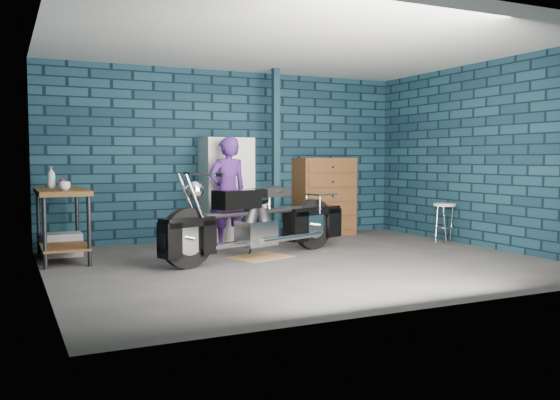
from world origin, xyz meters
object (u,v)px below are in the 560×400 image
at_px(person, 228,192).
at_px(shop_stool, 444,223).
at_px(tool_chest, 324,197).
at_px(locker, 227,190).
at_px(motorcycle, 260,214).
at_px(storage_bin, 62,245).
at_px(workbench, 62,225).

distance_m(person, shop_stool, 3.36).
distance_m(tool_chest, shop_stool, 2.06).
bearing_deg(shop_stool, person, 161.13).
bearing_deg(locker, shop_stool, -29.07).
distance_m(motorcycle, person, 1.11).
relative_size(storage_bin, tool_chest, 0.38).
relative_size(locker, shop_stool, 2.65).
distance_m(workbench, storage_bin, 0.43).
xyz_separation_m(workbench, motorcycle, (2.37, -0.91, 0.11)).
relative_size(storage_bin, shop_stool, 0.81).
distance_m(storage_bin, locker, 2.61).
relative_size(workbench, storage_bin, 2.83).
xyz_separation_m(person, shop_stool, (3.14, -1.07, -0.50)).
bearing_deg(person, shop_stool, 156.91).
xyz_separation_m(motorcycle, person, (-0.05, 1.08, 0.24)).
bearing_deg(motorcycle, shop_stool, -18.62).
relative_size(storage_bin, locker, 0.31).
xyz_separation_m(motorcycle, tool_chest, (1.90, 1.65, 0.09)).
distance_m(motorcycle, storage_bin, 2.67).
bearing_deg(tool_chest, workbench, -170.11).
distance_m(storage_bin, shop_stool, 5.57).
height_order(person, locker, locker).
distance_m(locker, shop_stool, 3.42).
height_order(motorcycle, storage_bin, motorcycle).
relative_size(motorcycle, person, 1.59).
height_order(storage_bin, shop_stool, shop_stool).
xyz_separation_m(locker, shop_stool, (2.95, -1.64, -0.50)).
relative_size(person, shop_stool, 2.65).
bearing_deg(storage_bin, workbench, -93.75).
bearing_deg(tool_chest, locker, 180.00).
height_order(motorcycle, locker, locker).
distance_m(motorcycle, locker, 1.67).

